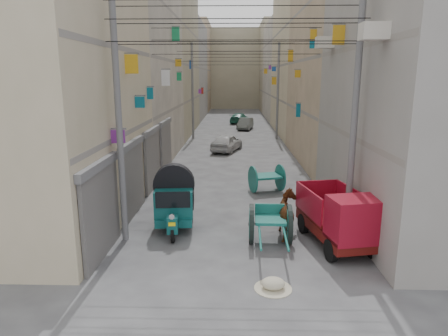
{
  "coord_description": "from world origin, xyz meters",
  "views": [
    {
      "loc": [
        -0.03,
        -6.21,
        5.22
      ],
      "look_at": [
        -0.37,
        6.5,
        2.31
      ],
      "focal_mm": 32.0,
      "sensor_mm": 36.0,
      "label": 1
    }
  ],
  "objects_px": {
    "auto_rickshaw": "(175,200)",
    "second_cart": "(267,178)",
    "tonga_cart": "(270,223)",
    "feed_sack": "(273,283)",
    "distant_car_grey": "(245,124)",
    "distant_car_green": "(239,118)",
    "distant_car_white": "(227,142)",
    "mini_truck": "(342,222)",
    "horse": "(290,215)"
  },
  "relations": [
    {
      "from": "auto_rickshaw",
      "to": "second_cart",
      "type": "distance_m",
      "value": 5.91
    },
    {
      "from": "second_cart",
      "to": "auto_rickshaw",
      "type": "bearing_deg",
      "value": -143.94
    },
    {
      "from": "tonga_cart",
      "to": "second_cart",
      "type": "height_order",
      "value": "tonga_cart"
    },
    {
      "from": "auto_rickshaw",
      "to": "feed_sack",
      "type": "distance_m",
      "value": 5.2
    },
    {
      "from": "distant_car_grey",
      "to": "distant_car_green",
      "type": "distance_m",
      "value": 5.67
    },
    {
      "from": "tonga_cart",
      "to": "distant_car_white",
      "type": "height_order",
      "value": "tonga_cart"
    },
    {
      "from": "second_cart",
      "to": "distant_car_green",
      "type": "distance_m",
      "value": 28.3
    },
    {
      "from": "mini_truck",
      "to": "second_cart",
      "type": "relative_size",
      "value": 2.09
    },
    {
      "from": "feed_sack",
      "to": "horse",
      "type": "relative_size",
      "value": 0.34
    },
    {
      "from": "auto_rickshaw",
      "to": "mini_truck",
      "type": "xyz_separation_m",
      "value": [
        5.39,
        -1.67,
        -0.13
      ]
    },
    {
      "from": "second_cart",
      "to": "mini_truck",
      "type": "bearing_deg",
      "value": -90.72
    },
    {
      "from": "tonga_cart",
      "to": "horse",
      "type": "distance_m",
      "value": 0.88
    },
    {
      "from": "distant_car_white",
      "to": "tonga_cart",
      "type": "bearing_deg",
      "value": 113.41
    },
    {
      "from": "distant_car_green",
      "to": "tonga_cart",
      "type": "bearing_deg",
      "value": 104.2
    },
    {
      "from": "horse",
      "to": "mini_truck",
      "type": "bearing_deg",
      "value": 141.68
    },
    {
      "from": "auto_rickshaw",
      "to": "feed_sack",
      "type": "height_order",
      "value": "auto_rickshaw"
    },
    {
      "from": "distant_car_grey",
      "to": "feed_sack",
      "type": "bearing_deg",
      "value": -79.6
    },
    {
      "from": "feed_sack",
      "to": "distant_car_grey",
      "type": "relative_size",
      "value": 0.17
    },
    {
      "from": "mini_truck",
      "to": "horse",
      "type": "xyz_separation_m",
      "value": [
        -1.46,
        0.97,
        -0.16
      ]
    },
    {
      "from": "tonga_cart",
      "to": "horse",
      "type": "height_order",
      "value": "horse"
    },
    {
      "from": "distant_car_grey",
      "to": "distant_car_green",
      "type": "height_order",
      "value": "distant_car_grey"
    },
    {
      "from": "second_cart",
      "to": "distant_car_white",
      "type": "height_order",
      "value": "distant_car_white"
    },
    {
      "from": "distant_car_white",
      "to": "distant_car_grey",
      "type": "xyz_separation_m",
      "value": [
        1.64,
        12.29,
        -0.05
      ]
    },
    {
      "from": "auto_rickshaw",
      "to": "mini_truck",
      "type": "bearing_deg",
      "value": -22.09
    },
    {
      "from": "mini_truck",
      "to": "distant_car_grey",
      "type": "distance_m",
      "value": 29.09
    },
    {
      "from": "mini_truck",
      "to": "distant_car_green",
      "type": "height_order",
      "value": "mini_truck"
    },
    {
      "from": "auto_rickshaw",
      "to": "distant_car_white",
      "type": "distance_m",
      "value": 15.12
    },
    {
      "from": "feed_sack",
      "to": "distant_car_white",
      "type": "bearing_deg",
      "value": 94.59
    },
    {
      "from": "auto_rickshaw",
      "to": "feed_sack",
      "type": "xyz_separation_m",
      "value": [
        3.08,
        -4.1,
        -0.89
      ]
    },
    {
      "from": "distant_car_white",
      "to": "distant_car_green",
      "type": "height_order",
      "value": "distant_car_white"
    },
    {
      "from": "feed_sack",
      "to": "distant_car_green",
      "type": "xyz_separation_m",
      "value": [
        -0.46,
        37.08,
        0.42
      ]
    },
    {
      "from": "auto_rickshaw",
      "to": "distant_car_white",
      "type": "relative_size",
      "value": 0.69
    },
    {
      "from": "second_cart",
      "to": "distant_car_white",
      "type": "relative_size",
      "value": 0.46
    },
    {
      "from": "feed_sack",
      "to": "tonga_cart",
      "type": "bearing_deg",
      "value": 86.84
    },
    {
      "from": "auto_rickshaw",
      "to": "distant_car_green",
      "type": "height_order",
      "value": "auto_rickshaw"
    },
    {
      "from": "distant_car_grey",
      "to": "auto_rickshaw",
      "type": "bearing_deg",
      "value": -86.05
    },
    {
      "from": "feed_sack",
      "to": "horse",
      "type": "height_order",
      "value": "horse"
    },
    {
      "from": "auto_rickshaw",
      "to": "mini_truck",
      "type": "height_order",
      "value": "mini_truck"
    },
    {
      "from": "horse",
      "to": "distant_car_green",
      "type": "bearing_deg",
      "value": -92.49
    },
    {
      "from": "auto_rickshaw",
      "to": "tonga_cart",
      "type": "height_order",
      "value": "auto_rickshaw"
    },
    {
      "from": "tonga_cart",
      "to": "feed_sack",
      "type": "bearing_deg",
      "value": -91.49
    },
    {
      "from": "auto_rickshaw",
      "to": "horse",
      "type": "distance_m",
      "value": 4.0
    },
    {
      "from": "distant_car_green",
      "to": "distant_car_grey",
      "type": "bearing_deg",
      "value": 108.86
    },
    {
      "from": "tonga_cart",
      "to": "second_cart",
      "type": "bearing_deg",
      "value": 88.31
    },
    {
      "from": "mini_truck",
      "to": "distant_car_green",
      "type": "bearing_deg",
      "value": 83.45
    },
    {
      "from": "auto_rickshaw",
      "to": "distant_car_grey",
      "type": "height_order",
      "value": "auto_rickshaw"
    },
    {
      "from": "second_cart",
      "to": "horse",
      "type": "distance_m",
      "value": 5.4
    },
    {
      "from": "second_cart",
      "to": "feed_sack",
      "type": "relative_size",
      "value": 2.87
    },
    {
      "from": "distant_car_green",
      "to": "feed_sack",
      "type": "bearing_deg",
      "value": 103.88
    },
    {
      "from": "distant_car_green",
      "to": "auto_rickshaw",
      "type": "bearing_deg",
      "value": 98.63
    }
  ]
}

